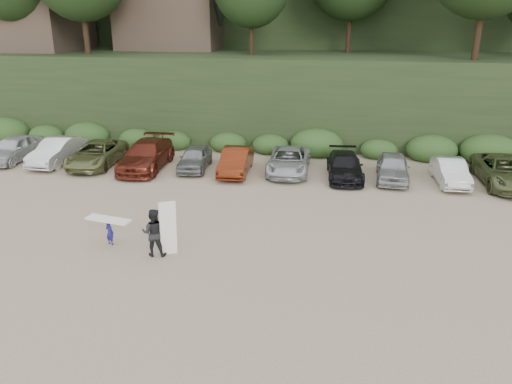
# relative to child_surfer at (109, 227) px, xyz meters

# --- Properties ---
(ground) EXTENTS (120.00, 120.00, 0.00)m
(ground) POSITION_rel_child_surfer_xyz_m (6.71, 0.60, -0.77)
(ground) COLOR tan
(ground) RESTS_ON ground
(parked_cars) EXTENTS (34.42, 6.14, 1.65)m
(parked_cars) POSITION_rel_child_surfer_xyz_m (4.97, 10.49, -0.01)
(parked_cars) COLOR #BBBBC0
(parked_cars) RESTS_ON ground
(child_surfer) EXTENTS (1.94, 0.87, 1.13)m
(child_surfer) POSITION_rel_child_surfer_xyz_m (0.00, 0.00, 0.00)
(child_surfer) COLOR navy
(child_surfer) RESTS_ON ground
(adult_surfer) EXTENTS (1.41, 0.85, 2.23)m
(adult_surfer) POSITION_rel_child_surfer_xyz_m (2.15, -0.58, 0.19)
(adult_surfer) COLOR black
(adult_surfer) RESTS_ON ground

